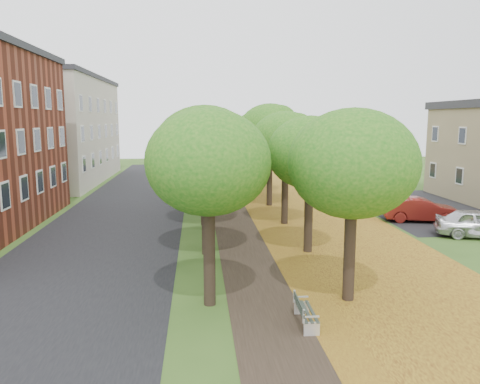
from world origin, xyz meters
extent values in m
plane|color=#2D4C19|center=(0.00, 0.00, 0.00)|extent=(120.00, 120.00, 0.00)
cube|color=black|center=(-7.50, 15.00, 0.00)|extent=(8.00, 70.00, 0.01)
cube|color=black|center=(0.00, 15.00, 0.00)|extent=(3.20, 70.00, 0.01)
cube|color=#B89122|center=(5.00, 15.00, 0.01)|extent=(7.50, 70.00, 0.01)
cube|color=black|center=(13.50, 16.00, 0.00)|extent=(9.00, 16.00, 0.01)
cylinder|color=black|center=(-2.20, 0.00, 1.76)|extent=(0.40, 0.40, 3.53)
ellipsoid|color=#155B13|center=(-2.20, 0.00, 4.95)|extent=(4.37, 4.37, 3.71)
cylinder|color=black|center=(-2.20, 6.00, 1.76)|extent=(0.40, 0.40, 3.53)
ellipsoid|color=#155B13|center=(-2.20, 6.00, 4.95)|extent=(4.37, 4.37, 3.71)
cylinder|color=black|center=(-2.20, 12.00, 1.76)|extent=(0.40, 0.40, 3.53)
ellipsoid|color=#155B13|center=(-2.20, 12.00, 4.95)|extent=(4.37, 4.37, 3.71)
cylinder|color=black|center=(-2.20, 18.00, 1.76)|extent=(0.40, 0.40, 3.53)
ellipsoid|color=#155B13|center=(-2.20, 18.00, 4.95)|extent=(4.37, 4.37, 3.71)
cylinder|color=black|center=(-2.20, 24.00, 1.76)|extent=(0.40, 0.40, 3.53)
ellipsoid|color=#155B13|center=(-2.20, 24.00, 4.95)|extent=(4.37, 4.37, 3.71)
cylinder|color=black|center=(-2.20, 30.00, 1.76)|extent=(0.40, 0.40, 3.53)
ellipsoid|color=#155B13|center=(-2.20, 30.00, 4.95)|extent=(4.37, 4.37, 3.71)
cylinder|color=black|center=(2.60, 0.00, 1.76)|extent=(0.40, 0.40, 3.53)
ellipsoid|color=#155B13|center=(2.60, 0.00, 4.95)|extent=(4.37, 4.37, 3.71)
cylinder|color=black|center=(2.60, 6.00, 1.76)|extent=(0.40, 0.40, 3.53)
ellipsoid|color=#155B13|center=(2.60, 6.00, 4.95)|extent=(4.37, 4.37, 3.71)
cylinder|color=black|center=(2.60, 12.00, 1.76)|extent=(0.40, 0.40, 3.53)
ellipsoid|color=#155B13|center=(2.60, 12.00, 4.95)|extent=(4.37, 4.37, 3.71)
cylinder|color=black|center=(2.60, 18.00, 1.76)|extent=(0.40, 0.40, 3.53)
ellipsoid|color=#155B13|center=(2.60, 18.00, 4.95)|extent=(4.37, 4.37, 3.71)
cylinder|color=black|center=(2.60, 24.00, 1.76)|extent=(0.40, 0.40, 3.53)
ellipsoid|color=#155B13|center=(2.60, 24.00, 4.95)|extent=(4.37, 4.37, 3.71)
cylinder|color=black|center=(2.60, 30.00, 1.76)|extent=(0.40, 0.40, 3.53)
ellipsoid|color=#155B13|center=(2.60, 30.00, 4.95)|extent=(4.37, 4.37, 3.71)
cube|color=beige|center=(-17.00, 33.00, 5.00)|extent=(10.00, 20.00, 10.00)
cube|color=#2D2D33|center=(-17.00, 33.00, 10.20)|extent=(10.30, 20.30, 0.40)
cube|color=#2B3630|center=(0.70, -1.84, 0.42)|extent=(0.47, 1.69, 0.04)
cube|color=#2B3630|center=(0.45, -1.83, 0.67)|extent=(0.08, 1.68, 0.24)
cube|color=silver|center=(0.68, -2.60, 0.21)|extent=(0.47, 0.07, 0.42)
cube|color=silver|center=(0.72, -1.07, 0.21)|extent=(0.47, 0.07, 0.42)
cube|color=silver|center=(0.68, -2.60, 0.59)|extent=(0.42, 0.07, 0.04)
cube|color=silver|center=(0.72, -1.07, 0.59)|extent=(0.42, 0.07, 0.04)
imported|color=silver|center=(12.27, 7.73, 0.76)|extent=(4.80, 3.20, 1.52)
imported|color=maroon|center=(11.00, 11.81, 0.73)|extent=(4.68, 2.48, 1.47)
imported|color=#2F2F33|center=(11.00, 14.66, 0.68)|extent=(5.03, 3.44, 1.35)
imported|color=white|center=(11.00, 18.69, 0.61)|extent=(4.54, 2.37, 1.22)
camera|label=1|loc=(-2.54, -15.09, 6.22)|focal=35.00mm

